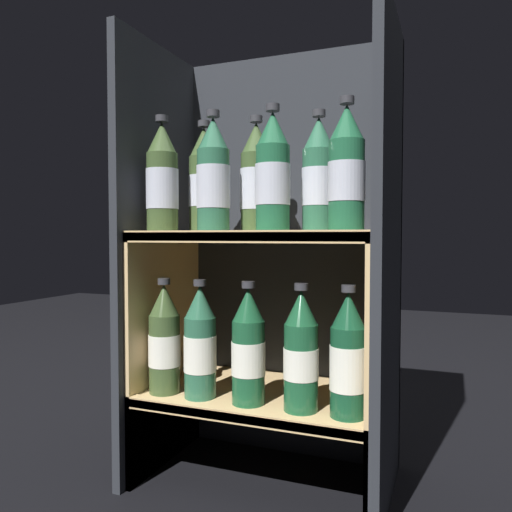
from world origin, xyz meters
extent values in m
cube|color=#23262B|center=(0.00, 0.33, 0.51)|extent=(0.57, 0.02, 1.02)
cube|color=#23262B|center=(-0.27, 0.16, 0.51)|extent=(0.02, 0.36, 1.02)
cube|color=#23262B|center=(0.27, 0.16, 0.51)|extent=(0.02, 0.36, 1.02)
cube|color=tan|center=(0.00, 0.16, 0.20)|extent=(0.53, 0.32, 0.02)
cube|color=tan|center=(0.00, 0.01, 0.20)|extent=(0.53, 0.02, 0.03)
cube|color=tan|center=(-0.26, 0.16, 0.09)|extent=(0.01, 0.32, 0.19)
cube|color=tan|center=(0.26, 0.16, 0.09)|extent=(0.01, 0.32, 0.19)
cube|color=tan|center=(0.00, 0.16, 0.56)|extent=(0.53, 0.32, 0.02)
cube|color=tan|center=(0.00, 0.01, 0.56)|extent=(0.53, 0.02, 0.03)
cube|color=tan|center=(-0.26, 0.16, 0.28)|extent=(0.01, 0.32, 0.55)
cube|color=tan|center=(0.26, 0.16, 0.28)|extent=(0.01, 0.32, 0.55)
cylinder|color=#384C28|center=(-0.21, 0.07, 0.66)|extent=(0.07, 0.07, 0.18)
cylinder|color=#ADB2C1|center=(-0.21, 0.07, 0.67)|extent=(0.07, 0.07, 0.09)
cone|color=#384C28|center=(-0.21, 0.07, 0.78)|extent=(0.07, 0.07, 0.07)
cylinder|color=#333338|center=(-0.21, 0.07, 0.82)|extent=(0.03, 0.03, 0.01)
cylinder|color=#285B42|center=(-0.08, 0.07, 0.66)|extent=(0.07, 0.07, 0.18)
cylinder|color=#ADB2C1|center=(-0.08, 0.07, 0.67)|extent=(0.07, 0.07, 0.09)
cone|color=#285B42|center=(-0.08, 0.07, 0.78)|extent=(0.07, 0.07, 0.07)
cylinder|color=#333338|center=(-0.08, 0.07, 0.82)|extent=(0.03, 0.03, 0.01)
cylinder|color=#1E5638|center=(0.05, 0.07, 0.66)|extent=(0.07, 0.07, 0.18)
cylinder|color=#ADB2C1|center=(0.05, 0.07, 0.67)|extent=(0.07, 0.07, 0.08)
cone|color=#1E5638|center=(0.05, 0.07, 0.78)|extent=(0.07, 0.07, 0.07)
cylinder|color=#333338|center=(0.05, 0.07, 0.82)|extent=(0.03, 0.03, 0.01)
cylinder|color=#1E5638|center=(0.20, 0.07, 0.66)|extent=(0.07, 0.07, 0.18)
cylinder|color=#ADB2C1|center=(0.20, 0.07, 0.67)|extent=(0.07, 0.07, 0.08)
cone|color=#1E5638|center=(0.20, 0.07, 0.78)|extent=(0.07, 0.07, 0.07)
cylinder|color=#333338|center=(0.20, 0.07, 0.82)|extent=(0.03, 0.03, 0.01)
cylinder|color=#384C28|center=(-0.14, 0.15, 0.66)|extent=(0.07, 0.07, 0.18)
cylinder|color=#ADB2C1|center=(-0.14, 0.15, 0.67)|extent=(0.07, 0.07, 0.07)
cone|color=#384C28|center=(-0.14, 0.15, 0.78)|extent=(0.07, 0.07, 0.07)
cylinder|color=#333338|center=(-0.14, 0.15, 0.82)|extent=(0.03, 0.03, 0.01)
cylinder|color=#384C28|center=(-0.01, 0.15, 0.66)|extent=(0.07, 0.07, 0.18)
cylinder|color=#ADB2C1|center=(-0.01, 0.15, 0.67)|extent=(0.07, 0.07, 0.09)
cone|color=#384C28|center=(-0.01, 0.15, 0.78)|extent=(0.07, 0.07, 0.07)
cylinder|color=#333338|center=(-0.01, 0.15, 0.82)|extent=(0.03, 0.03, 0.01)
cylinder|color=#285B42|center=(0.13, 0.15, 0.66)|extent=(0.07, 0.07, 0.18)
cylinder|color=#ADB2C1|center=(0.13, 0.15, 0.67)|extent=(0.07, 0.07, 0.08)
cone|color=#285B42|center=(0.13, 0.15, 0.78)|extent=(0.07, 0.07, 0.07)
cylinder|color=#333338|center=(0.13, 0.15, 0.82)|extent=(0.03, 0.03, 0.01)
cylinder|color=#384C28|center=(-0.20, 0.07, 0.30)|extent=(0.07, 0.07, 0.18)
cylinder|color=silver|center=(-0.20, 0.07, 0.30)|extent=(0.07, 0.07, 0.07)
cone|color=#384C28|center=(-0.20, 0.07, 0.42)|extent=(0.07, 0.07, 0.07)
cylinder|color=#333338|center=(-0.20, 0.07, 0.46)|extent=(0.03, 0.03, 0.01)
cylinder|color=#285B42|center=(-0.11, 0.07, 0.30)|extent=(0.07, 0.07, 0.18)
cylinder|color=silver|center=(-0.11, 0.07, 0.30)|extent=(0.07, 0.07, 0.08)
cone|color=#285B42|center=(-0.11, 0.07, 0.42)|extent=(0.07, 0.07, 0.07)
cylinder|color=#333338|center=(-0.11, 0.07, 0.46)|extent=(0.03, 0.03, 0.01)
cylinder|color=#194C2D|center=(0.00, 0.07, 0.30)|extent=(0.07, 0.07, 0.18)
cylinder|color=silver|center=(0.00, 0.07, 0.30)|extent=(0.07, 0.07, 0.07)
cone|color=#194C2D|center=(0.00, 0.07, 0.42)|extent=(0.07, 0.07, 0.07)
cylinder|color=#333338|center=(0.00, 0.07, 0.46)|extent=(0.03, 0.03, 0.01)
cylinder|color=#194C2D|center=(0.12, 0.07, 0.30)|extent=(0.07, 0.07, 0.18)
cylinder|color=silver|center=(0.12, 0.07, 0.30)|extent=(0.07, 0.07, 0.06)
cone|color=#194C2D|center=(0.12, 0.07, 0.42)|extent=(0.07, 0.07, 0.07)
cylinder|color=#333338|center=(0.12, 0.07, 0.46)|extent=(0.03, 0.03, 0.01)
cylinder|color=#144228|center=(0.21, 0.07, 0.30)|extent=(0.07, 0.07, 0.18)
cylinder|color=silver|center=(0.21, 0.07, 0.30)|extent=(0.07, 0.07, 0.09)
cone|color=#144228|center=(0.21, 0.07, 0.42)|extent=(0.07, 0.07, 0.07)
cylinder|color=#333338|center=(0.21, 0.07, 0.46)|extent=(0.03, 0.03, 0.01)
camera|label=1|loc=(0.40, -0.89, 0.56)|focal=35.00mm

